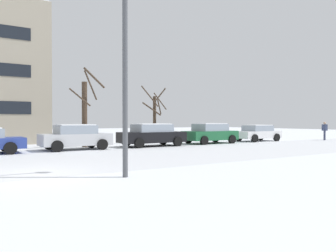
{
  "coord_description": "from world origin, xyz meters",
  "views": [
    {
      "loc": [
        -2.0,
        -11.25,
        1.71
      ],
      "look_at": [
        8.23,
        4.89,
        1.41
      ],
      "focal_mm": 35.67,
      "sensor_mm": 36.0,
      "label": 1
    }
  ],
  "objects": [
    {
      "name": "ground_plane",
      "position": [
        0.0,
        0.0,
        0.0
      ],
      "size": [
        120.0,
        120.0,
        0.0
      ],
      "primitive_type": "plane",
      "color": "white"
    },
    {
      "name": "road_surface",
      "position": [
        0.0,
        3.15,
        0.0
      ],
      "size": [
        80.0,
        8.3,
        0.0
      ],
      "color": "silver",
      "rests_on": "ground"
    },
    {
      "name": "street_lamp",
      "position": [
        2.65,
        -2.03,
        3.79
      ],
      "size": [
        2.04,
        0.36,
        6.21
      ],
      "color": "#4C4F54",
      "rests_on": "ground"
    },
    {
      "name": "parked_car_silver",
      "position": [
        3.91,
        8.3,
        0.76
      ],
      "size": [
        4.01,
        2.12,
        1.5
      ],
      "color": "silver",
      "rests_on": "ground"
    },
    {
      "name": "parked_car_black",
      "position": [
        9.04,
        8.19,
        0.78
      ],
      "size": [
        4.48,
        2.09,
        1.53
      ],
      "color": "black",
      "rests_on": "ground"
    },
    {
      "name": "parked_car_green",
      "position": [
        14.18,
        8.33,
        0.77
      ],
      "size": [
        4.16,
        2.15,
        1.53
      ],
      "color": "#1E6038",
      "rests_on": "ground"
    },
    {
      "name": "parked_car_white",
      "position": [
        19.31,
        8.32,
        0.71
      ],
      "size": [
        4.08,
        1.99,
        1.37
      ],
      "color": "white",
      "rests_on": "ground"
    },
    {
      "name": "pedestrian_crossing",
      "position": [
        25.45,
        6.2,
        0.94
      ],
      "size": [
        0.43,
        0.43,
        1.62
      ],
      "color": "#2D334C",
      "rests_on": "ground"
    },
    {
      "name": "tree_far_left",
      "position": [
        10.87,
        10.97,
        2.15
      ],
      "size": [
        1.87,
        1.76,
        4.4
      ],
      "color": "#423326",
      "rests_on": "ground"
    },
    {
      "name": "tree_far_right",
      "position": [
        5.02,
        9.86,
        2.36
      ],
      "size": [
        2.28,
        1.43,
        5.0
      ],
      "color": "#423326",
      "rests_on": "ground"
    }
  ]
}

